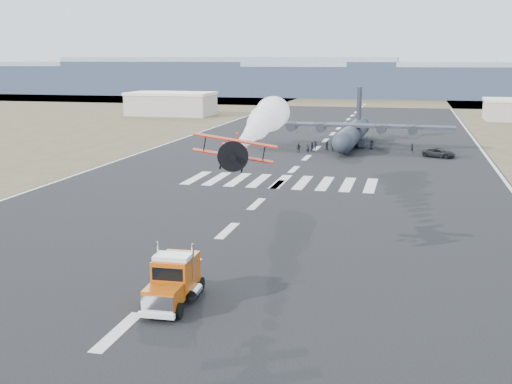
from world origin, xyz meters
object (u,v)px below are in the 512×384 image
at_px(hangar_left, 171,103).
at_px(aerobatic_biplane, 233,150).
at_px(crew_b, 327,146).
at_px(crew_g, 308,149).
at_px(support_vehicle, 439,153).
at_px(crew_e, 372,145).
at_px(crew_a, 412,148).
at_px(crew_d, 299,148).
at_px(transport_aircraft, 353,132).
at_px(crew_f, 333,147).
at_px(crew_c, 315,145).
at_px(semi_truck, 174,279).
at_px(crew_h, 312,147).

relative_size(hangar_left, aerobatic_biplane, 3.83).
relative_size(crew_b, crew_g, 0.98).
bearing_deg(support_vehicle, crew_e, 80.59).
xyz_separation_m(crew_a, crew_b, (-14.99, -1.31, 0.01)).
relative_size(hangar_left, crew_e, 14.79).
height_order(crew_b, crew_d, crew_d).
relative_size(transport_aircraft, crew_a, 23.53).
bearing_deg(crew_e, crew_b, 172.28).
height_order(crew_a, crew_b, crew_b).
distance_m(support_vehicle, crew_b, 19.84).
relative_size(crew_a, crew_g, 0.97).
bearing_deg(crew_e, hangar_left, 107.26).
relative_size(crew_e, crew_f, 1.03).
bearing_deg(crew_b, crew_a, 24.05).
height_order(crew_e, crew_f, crew_e).
relative_size(crew_b, crew_c, 1.00).
bearing_deg(transport_aircraft, support_vehicle, -32.50).
relative_size(semi_truck, crew_b, 4.83).
distance_m(crew_d, crew_f, 6.51).
xyz_separation_m(aerobatic_biplane, transport_aircraft, (2.45, 74.79, -6.67)).
bearing_deg(crew_d, aerobatic_biplane, 78.50).
distance_m(crew_a, crew_c, 17.21).
xyz_separation_m(semi_truck, crew_g, (-2.36, 72.10, -0.88)).
bearing_deg(crew_d, crew_h, -150.40).
bearing_deg(crew_c, hangar_left, -95.59).
bearing_deg(crew_d, crew_g, 152.80).
relative_size(aerobatic_biplane, crew_c, 3.99).
distance_m(crew_e, crew_g, 12.90).
bearing_deg(semi_truck, crew_h, 89.31).
bearing_deg(crew_f, crew_d, -70.23).
relative_size(semi_truck, transport_aircraft, 0.21).
bearing_deg(transport_aircraft, crew_g, -120.74).
distance_m(transport_aircraft, crew_c, 8.84).
height_order(transport_aircraft, crew_f, transport_aircraft).
relative_size(crew_d, crew_e, 1.00).
height_order(crew_d, crew_g, crew_d).
height_order(crew_f, crew_g, crew_g).
bearing_deg(crew_b, semi_truck, -71.29).
bearing_deg(crew_g, crew_h, -93.23).
bearing_deg(crew_c, crew_a, 138.01).
bearing_deg(crew_c, crew_g, 37.36).
distance_m(transport_aircraft, crew_d, 13.59).
distance_m(crew_e, crew_h, 11.38).
distance_m(semi_truck, transport_aircraft, 82.98).
bearing_deg(support_vehicle, crew_a, 61.25).
relative_size(crew_f, crew_h, 0.97).
relative_size(hangar_left, crew_d, 14.85).
bearing_deg(transport_aircraft, aerobatic_biplane, -90.33).
bearing_deg(crew_g, hangar_left, -47.85).
xyz_separation_m(crew_e, crew_f, (-6.68, -3.71, -0.03)).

